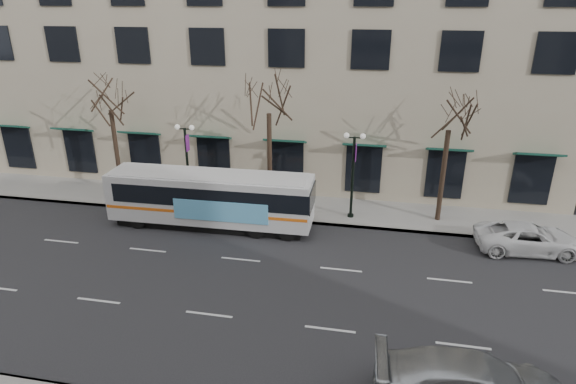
% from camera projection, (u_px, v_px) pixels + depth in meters
% --- Properties ---
extents(ground, '(160.00, 160.00, 0.00)m').
position_uv_depth(ground, '(226.00, 284.00, 21.86)').
color(ground, black).
rests_on(ground, ground).
extents(sidewalk_far, '(80.00, 4.00, 0.15)m').
position_uv_depth(sidewalk_far, '(351.00, 212.00, 29.13)').
color(sidewalk_far, gray).
rests_on(sidewalk_far, ground).
extents(building_hotel, '(40.00, 20.00, 24.00)m').
position_uv_depth(building_hotel, '(279.00, 1.00, 36.91)').
color(building_hotel, tan).
rests_on(building_hotel, ground).
extents(tree_far_left, '(3.60, 3.60, 8.34)m').
position_uv_depth(tree_far_left, '(109.00, 94.00, 29.20)').
color(tree_far_left, black).
rests_on(tree_far_left, ground).
extents(tree_far_mid, '(3.60, 3.60, 8.55)m').
position_uv_depth(tree_far_mid, '(269.00, 97.00, 27.32)').
color(tree_far_mid, black).
rests_on(tree_far_mid, ground).
extents(tree_far_right, '(3.60, 3.60, 8.06)m').
position_uv_depth(tree_far_right, '(451.00, 113.00, 25.70)').
color(tree_far_right, black).
rests_on(tree_far_right, ground).
extents(lamp_post_left, '(1.22, 0.45, 5.21)m').
position_uv_depth(lamp_post_left, '(187.00, 161.00, 29.14)').
color(lamp_post_left, black).
rests_on(lamp_post_left, ground).
extents(lamp_post_right, '(1.22, 0.45, 5.21)m').
position_uv_depth(lamp_post_right, '(353.00, 172.00, 27.34)').
color(lamp_post_right, black).
rests_on(lamp_post_right, ground).
extents(city_bus, '(11.57, 2.73, 3.13)m').
position_uv_depth(city_bus, '(212.00, 198.00, 26.99)').
color(city_bus, silver).
rests_on(city_bus, ground).
extents(white_pickup, '(5.37, 2.78, 1.45)m').
position_uv_depth(white_pickup, '(528.00, 238.00, 24.54)').
color(white_pickup, white).
rests_on(white_pickup, ground).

